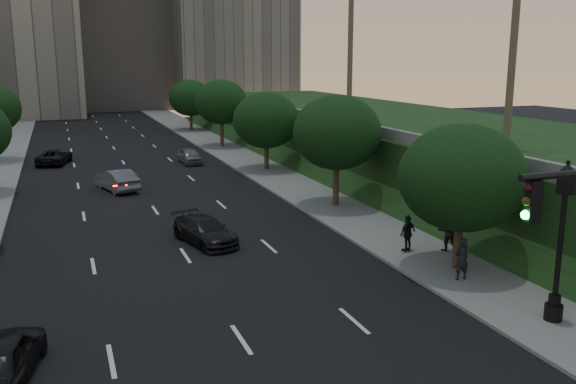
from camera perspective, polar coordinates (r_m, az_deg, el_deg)
name	(u,v)px	position (r m, az deg, el deg)	size (l,w,h in m)	color
road_surface	(140,187)	(43.48, -13.70, 0.43)	(16.00, 140.00, 0.02)	black
sidewalk_right	(279,177)	(45.77, -0.88, 1.46)	(4.50, 140.00, 0.15)	slate
embankment	(429,147)	(48.93, 13.03, 4.14)	(18.00, 90.00, 4.00)	black
parapet_wall	(330,121)	(44.53, 3.95, 6.68)	(0.35, 90.00, 0.70)	slate
office_block_mid	(118,33)	(114.90, -15.63, 14.09)	(22.00, 18.00, 26.00)	gray
office_block_right	(225,4)	(112.47, -5.91, 17.07)	(20.00, 22.00, 36.00)	gray
tree_right_a	(462,178)	(25.81, 15.95, 1.30)	(5.20, 5.20, 6.24)	#38281C
tree_right_b	(337,133)	(35.96, 4.60, 5.57)	(5.20, 5.20, 6.74)	#38281C
tree_right_c	(266,120)	(48.02, -2.06, 6.73)	(5.20, 5.20, 6.24)	#38281C
tree_right_d	(221,102)	(61.37, -6.28, 8.37)	(5.20, 5.20, 6.74)	#38281C
tree_right_e	(190,98)	(75.99, -9.13, 8.68)	(5.20, 5.20, 6.24)	#38281C
street_lamp	(560,249)	(22.00, 24.07, -4.93)	(0.64, 0.64, 5.62)	black
sedan_near_left	(2,357)	(19.17, -25.15, -13.79)	(1.66, 4.12, 1.40)	black
sedan_mid_left	(117,180)	(42.75, -15.71, 1.10)	(1.55, 4.45, 1.46)	#57585F
sedan_far_left	(54,157)	(55.01, -21.02, 3.09)	(2.14, 4.64, 1.29)	black
sedan_near_right	(205,231)	(29.73, -7.79, -3.61)	(1.78, 4.38, 1.27)	black
sedan_far_right	(190,156)	(52.53, -9.19, 3.36)	(1.54, 3.82, 1.30)	slate
pedestrian_a	(462,259)	(25.22, 15.94, -6.02)	(0.63, 0.41, 1.73)	black
pedestrian_b	(447,231)	(28.76, 14.69, -3.55)	(0.90, 0.70, 1.85)	black
pedestrian_c	(408,233)	(28.29, 11.14, -3.79)	(1.00, 0.42, 1.70)	black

